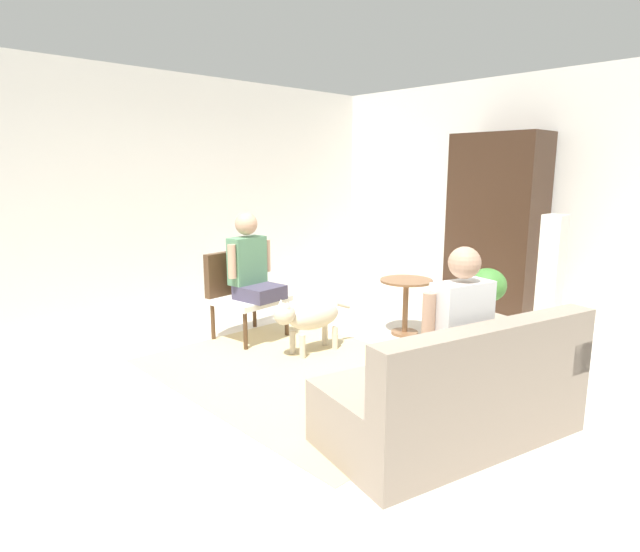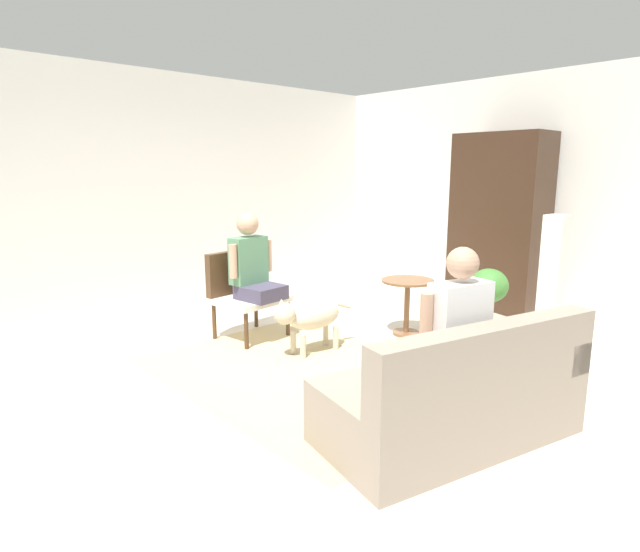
% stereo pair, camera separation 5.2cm
% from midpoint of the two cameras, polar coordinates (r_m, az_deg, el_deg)
% --- Properties ---
extents(ground_plane, '(8.04, 8.04, 0.00)m').
position_cam_midpoint_polar(ground_plane, '(4.70, 0.37, -10.03)').
color(ground_plane, beige).
extents(back_wall, '(6.17, 0.12, 2.87)m').
position_cam_midpoint_polar(back_wall, '(7.16, 20.96, 8.41)').
color(back_wall, silver).
rests_on(back_wall, ground).
extents(left_wall, '(0.12, 7.30, 2.87)m').
position_cam_midpoint_polar(left_wall, '(6.88, -14.29, 8.71)').
color(left_wall, silver).
rests_on(left_wall, ground).
extents(area_rug, '(2.72, 1.99, 0.01)m').
position_cam_midpoint_polar(area_rug, '(4.60, -1.29, -10.47)').
color(area_rug, '#C6B284').
rests_on(area_rug, ground).
extents(couch, '(1.19, 1.83, 0.84)m').
position_cam_midpoint_polar(couch, '(3.57, 15.05, -12.46)').
color(couch, gray).
rests_on(couch, ground).
extents(armchair, '(0.67, 0.75, 0.89)m').
position_cam_midpoint_polar(armchair, '(5.54, -8.12, -1.23)').
color(armchair, '#4C331E').
rests_on(armchair, ground).
extents(person_on_couch, '(0.52, 0.54, 0.85)m').
position_cam_midpoint_polar(person_on_couch, '(3.43, 14.68, -5.39)').
color(person_on_couch, '#74644D').
extents(person_on_armchair, '(0.51, 0.55, 0.86)m').
position_cam_midpoint_polar(person_on_armchair, '(5.37, -7.08, 1.28)').
color(person_on_armchair, '#463F56').
extents(round_end_table, '(0.55, 0.55, 0.60)m').
position_cam_midpoint_polar(round_end_table, '(5.60, 9.71, -2.19)').
color(round_end_table, brown).
rests_on(round_end_table, ground).
extents(dog, '(0.30, 0.90, 0.57)m').
position_cam_midpoint_polar(dog, '(4.98, -0.81, -4.43)').
color(dog, beige).
rests_on(dog, ground).
extents(potted_plant, '(0.38, 0.38, 0.76)m').
position_cam_midpoint_polar(potted_plant, '(5.55, 18.05, -2.22)').
color(potted_plant, '#4C5156').
rests_on(potted_plant, ground).
extents(column_lamp, '(0.20, 0.20, 1.33)m').
position_cam_midpoint_polar(column_lamp, '(5.23, 24.05, -1.29)').
color(column_lamp, '#4C4742').
rests_on(column_lamp, ground).
extents(armoire_cabinet, '(1.09, 0.56, 2.16)m').
position_cam_midpoint_polar(armoire_cabinet, '(6.83, 19.06, 5.43)').
color(armoire_cabinet, '#382316').
rests_on(armoire_cabinet, ground).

